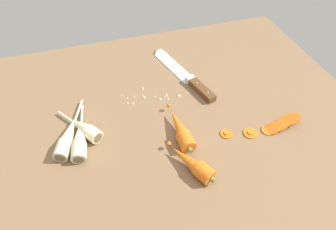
{
  "coord_description": "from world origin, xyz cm",
  "views": [
    {
      "loc": [
        -16.39,
        -56.22,
        62.13
      ],
      "look_at": [
        0.0,
        -2.0,
        1.5
      ],
      "focal_mm": 30.18,
      "sensor_mm": 36.0,
      "label": 1
    }
  ],
  "objects_px": {
    "carrot_slice_stray_near": "(250,133)",
    "carrot_slice_stray_mid": "(226,133)",
    "whole_carrot": "(180,130)",
    "whole_carrot_second": "(193,164)",
    "parsnip_mid_left": "(68,136)",
    "parsnip_front": "(84,128)",
    "carrot_slice_stack": "(281,124)",
    "chefs_knife": "(180,71)",
    "parsnip_mid_right": "(80,139)"
  },
  "relations": [
    {
      "from": "chefs_knife",
      "to": "whole_carrot",
      "type": "xyz_separation_m",
      "value": [
        -0.09,
        -0.26,
        0.01
      ]
    },
    {
      "from": "chefs_knife",
      "to": "whole_carrot",
      "type": "bearing_deg",
      "value": -108.62
    },
    {
      "from": "chefs_knife",
      "to": "parsnip_mid_right",
      "type": "xyz_separation_m",
      "value": [
        -0.36,
        -0.22,
        0.01
      ]
    },
    {
      "from": "parsnip_mid_left",
      "to": "carrot_slice_stray_mid",
      "type": "bearing_deg",
      "value": -13.84
    },
    {
      "from": "carrot_slice_stack",
      "to": "parsnip_mid_right",
      "type": "bearing_deg",
      "value": 169.36
    },
    {
      "from": "chefs_knife",
      "to": "carrot_slice_stack",
      "type": "relative_size",
      "value": 2.88
    },
    {
      "from": "parsnip_mid_left",
      "to": "parsnip_mid_right",
      "type": "xyz_separation_m",
      "value": [
        0.03,
        -0.02,
        0.0
      ]
    },
    {
      "from": "whole_carrot",
      "to": "carrot_slice_stray_mid",
      "type": "xyz_separation_m",
      "value": [
        0.13,
        -0.04,
        -0.02
      ]
    },
    {
      "from": "whole_carrot",
      "to": "parsnip_mid_left",
      "type": "xyz_separation_m",
      "value": [
        -0.3,
        0.07,
        -0.0
      ]
    },
    {
      "from": "parsnip_mid_left",
      "to": "carrot_slice_stray_mid",
      "type": "xyz_separation_m",
      "value": [
        0.43,
        -0.11,
        -0.02
      ]
    },
    {
      "from": "chefs_knife",
      "to": "parsnip_mid_left",
      "type": "height_order",
      "value": "parsnip_mid_left"
    },
    {
      "from": "parsnip_mid_right",
      "to": "carrot_slice_stack",
      "type": "height_order",
      "value": "parsnip_mid_right"
    },
    {
      "from": "parsnip_front",
      "to": "carrot_slice_stack",
      "type": "xyz_separation_m",
      "value": [
        0.54,
        -0.14,
        -0.01
      ]
    },
    {
      "from": "parsnip_front",
      "to": "carrot_slice_stray_near",
      "type": "xyz_separation_m",
      "value": [
        0.45,
        -0.14,
        -0.02
      ]
    },
    {
      "from": "chefs_knife",
      "to": "parsnip_front",
      "type": "distance_m",
      "value": 0.39
    },
    {
      "from": "parsnip_mid_right",
      "to": "carrot_slice_stack",
      "type": "relative_size",
      "value": 1.75
    },
    {
      "from": "chefs_knife",
      "to": "carrot_slice_stray_near",
      "type": "distance_m",
      "value": 0.33
    },
    {
      "from": "whole_carrot_second",
      "to": "parsnip_front",
      "type": "relative_size",
      "value": 0.96
    },
    {
      "from": "parsnip_front",
      "to": "carrot_slice_stray_mid",
      "type": "distance_m",
      "value": 0.4
    },
    {
      "from": "parsnip_front",
      "to": "carrot_slice_stack",
      "type": "bearing_deg",
      "value": -14.61
    },
    {
      "from": "parsnip_front",
      "to": "chefs_knife",
      "type": "bearing_deg",
      "value": 27.57
    },
    {
      "from": "parsnip_mid_right",
      "to": "carrot_slice_stray_near",
      "type": "relative_size",
      "value": 5.3
    },
    {
      "from": "carrot_slice_stray_near",
      "to": "carrot_slice_stray_mid",
      "type": "bearing_deg",
      "value": 164.87
    },
    {
      "from": "chefs_knife",
      "to": "parsnip_front",
      "type": "relative_size",
      "value": 2.22
    },
    {
      "from": "whole_carrot_second",
      "to": "carrot_slice_stray_near",
      "type": "bearing_deg",
      "value": 17.05
    },
    {
      "from": "whole_carrot_second",
      "to": "parsnip_mid_left",
      "type": "xyz_separation_m",
      "value": [
        -0.3,
        0.18,
        -0.0
      ]
    },
    {
      "from": "parsnip_front",
      "to": "parsnip_mid_left",
      "type": "xyz_separation_m",
      "value": [
        -0.05,
        -0.02,
        -0.0
      ]
    },
    {
      "from": "parsnip_mid_left",
      "to": "carrot_slice_stack",
      "type": "xyz_separation_m",
      "value": [
        0.59,
        -0.13,
        -0.01
      ]
    },
    {
      "from": "chefs_knife",
      "to": "parsnip_mid_left",
      "type": "bearing_deg",
      "value": -153.42
    },
    {
      "from": "whole_carrot_second",
      "to": "carrot_slice_stray_mid",
      "type": "xyz_separation_m",
      "value": [
        0.13,
        0.08,
        -0.02
      ]
    },
    {
      "from": "parsnip_mid_left",
      "to": "carrot_slice_stray_near",
      "type": "bearing_deg",
      "value": -14.02
    },
    {
      "from": "whole_carrot",
      "to": "whole_carrot_second",
      "type": "xyz_separation_m",
      "value": [
        -0.0,
        -0.11,
        0.0
      ]
    },
    {
      "from": "chefs_knife",
      "to": "carrot_slice_stray_near",
      "type": "height_order",
      "value": "chefs_knife"
    },
    {
      "from": "parsnip_front",
      "to": "parsnip_mid_right",
      "type": "relative_size",
      "value": 0.74
    },
    {
      "from": "parsnip_mid_right",
      "to": "carrot_slice_stray_near",
      "type": "xyz_separation_m",
      "value": [
        0.46,
        -0.1,
        -0.02
      ]
    },
    {
      "from": "whole_carrot",
      "to": "parsnip_mid_left",
      "type": "distance_m",
      "value": 0.31
    },
    {
      "from": "whole_carrot_second",
      "to": "parsnip_front",
      "type": "xyz_separation_m",
      "value": [
        -0.25,
        0.2,
        -0.0
      ]
    },
    {
      "from": "parsnip_mid_right",
      "to": "carrot_slice_stray_near",
      "type": "bearing_deg",
      "value": -12.41
    },
    {
      "from": "parsnip_mid_left",
      "to": "carrot_slice_stray_near",
      "type": "xyz_separation_m",
      "value": [
        0.49,
        -0.12,
        -0.02
      ]
    },
    {
      "from": "whole_carrot",
      "to": "whole_carrot_second",
      "type": "distance_m",
      "value": 0.11
    },
    {
      "from": "carrot_slice_stack",
      "to": "carrot_slice_stray_mid",
      "type": "distance_m",
      "value": 0.16
    },
    {
      "from": "chefs_knife",
      "to": "carrot_slice_stray_near",
      "type": "xyz_separation_m",
      "value": [
        0.1,
        -0.32,
        -0.0
      ]
    },
    {
      "from": "carrot_slice_stray_near",
      "to": "parsnip_front",
      "type": "bearing_deg",
      "value": 162.82
    },
    {
      "from": "whole_carrot_second",
      "to": "carrot_slice_stray_near",
      "type": "distance_m",
      "value": 0.21
    },
    {
      "from": "parsnip_front",
      "to": "carrot_slice_stray_mid",
      "type": "height_order",
      "value": "parsnip_front"
    },
    {
      "from": "whole_carrot",
      "to": "parsnip_mid_left",
      "type": "relative_size",
      "value": 0.85
    },
    {
      "from": "parsnip_mid_right",
      "to": "whole_carrot_second",
      "type": "bearing_deg",
      "value": -31.3
    },
    {
      "from": "whole_carrot_second",
      "to": "parsnip_front",
      "type": "bearing_deg",
      "value": 141.67
    },
    {
      "from": "carrot_slice_stack",
      "to": "carrot_slice_stray_near",
      "type": "bearing_deg",
      "value": 178.3
    },
    {
      "from": "whole_carrot_second",
      "to": "parsnip_mid_right",
      "type": "distance_m",
      "value": 0.31
    }
  ]
}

